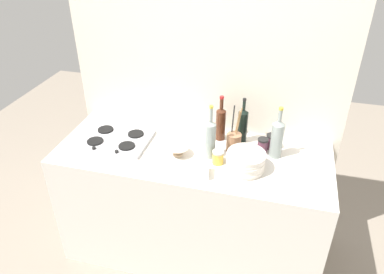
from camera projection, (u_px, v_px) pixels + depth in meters
ground_plane at (192, 247)px, 2.93m from camera, size 6.00×6.00×0.00m
counter_block at (192, 204)px, 2.69m from camera, size 1.80×0.70×0.90m
backsplash_panel at (206, 101)px, 2.66m from camera, size 1.90×0.06×2.18m
stovetop_hob at (116, 139)px, 2.56m from camera, size 0.46×0.35×0.04m
plate_stack at (245, 161)px, 2.27m from camera, size 0.24×0.24×0.12m
wine_bottle_leftmost at (221, 123)px, 2.53m from camera, size 0.07×0.07×0.32m
wine_bottle_mid_left at (242, 125)px, 2.50m from camera, size 0.07×0.07×0.33m
wine_bottle_mid_right at (277, 138)px, 2.35m from camera, size 0.08×0.08×0.35m
wine_bottle_rightmost at (210, 138)px, 2.34m from camera, size 0.07×0.07×0.37m
mixing_bowl at (178, 151)px, 2.41m from camera, size 0.14×0.14×0.06m
butter_dish at (198, 171)px, 2.23m from camera, size 0.15×0.13×0.06m
utensil_crock at (234, 142)px, 2.44m from camera, size 0.10×0.10×0.32m
condiment_jar_front at (272, 141)px, 2.47m from camera, size 0.08×0.08×0.10m
condiment_jar_rear at (262, 146)px, 2.42m from camera, size 0.07×0.07×0.11m
condiment_jar_spare at (218, 157)px, 2.33m from camera, size 0.07×0.07×0.09m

